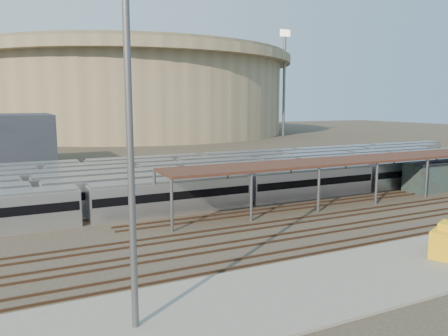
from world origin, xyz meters
The scene contains 9 objects.
ground centered at (0.00, 0.00, 0.00)m, with size 420.00×420.00×0.00m, color #383026.
apron centered at (-5.00, -15.00, 0.10)m, with size 50.00×9.00×0.20m, color gray.
subway_trains centered at (0.52, 18.50, 1.80)m, with size 125.18×23.90×3.60m.
inspection_shed centered at (22.00, 4.00, 4.98)m, with size 60.30×6.00×5.30m.
empty_tracks centered at (0.00, -5.00, 0.09)m, with size 170.00×9.62×0.18m.
stadium centered at (25.00, 140.00, 16.47)m, with size 124.00×124.00×32.50m.
floodlight_2 centered at (70.00, 100.00, 20.65)m, with size 4.00×1.00×38.40m.
floodlight_3 centered at (-10.00, 160.00, 20.65)m, with size 4.00×1.00×38.40m.
yard_light_pole centered at (-15.77, -15.11, 9.39)m, with size 0.81×0.36×18.22m.
Camera 1 is at (-21.07, -36.82, 11.99)m, focal length 35.00 mm.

